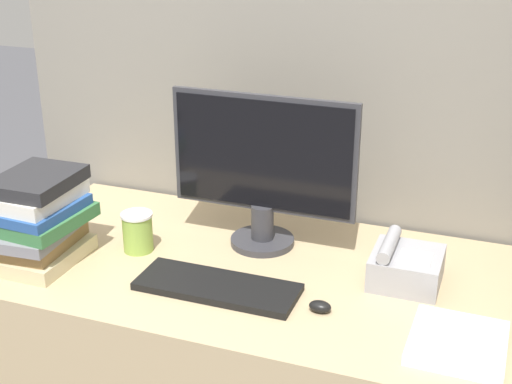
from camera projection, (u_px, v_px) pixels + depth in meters
cubicle_panel_rear at (302, 192)px, 2.34m from camera, size 1.95×0.04×1.64m
desk at (257, 379)px, 2.14m from camera, size 1.55×0.78×0.76m
monitor at (263, 172)px, 2.05m from camera, size 0.55×0.19×0.46m
keyboard at (217, 287)px, 1.88m from camera, size 0.43×0.16×0.02m
mouse at (320, 307)px, 1.78m from camera, size 0.06×0.04×0.03m
coffee_cup at (138, 232)px, 2.07m from camera, size 0.09×0.09×0.12m
book_stack at (40, 219)px, 1.99m from camera, size 0.24×0.30×0.26m
desk_telephone at (405, 266)px, 1.90m from camera, size 0.18×0.19×0.12m
paper_pile at (458, 343)px, 1.64m from camera, size 0.22×0.24×0.02m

